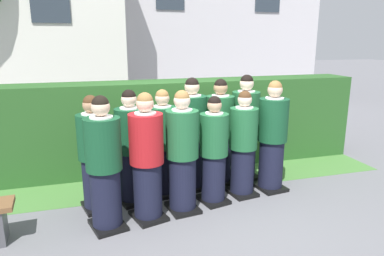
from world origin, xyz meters
The scene contains 15 objects.
ground_plane centered at (0.00, 0.00, 0.00)m, with size 60.00×60.00×0.00m, color slate.
student_front_row_0 centered at (-1.25, -0.26, 0.79)m, with size 0.49×0.57×1.65m.
student_in_red_blazer centered at (-0.72, -0.17, 0.79)m, with size 0.50×0.57×1.65m.
student_front_row_2 centered at (-0.24, -0.07, 0.78)m, with size 0.44×0.52×1.65m.
student_front_row_3 centered at (0.25, 0.05, 0.73)m, with size 0.44×0.53×1.53m.
student_front_row_4 centered at (0.75, 0.17, 0.74)m, with size 0.43×0.50×1.57m.
student_front_row_5 centered at (1.25, 0.24, 0.80)m, with size 0.45×0.56×1.69m.
student_rear_row_0 centered at (-1.35, 0.30, 0.75)m, with size 0.46×0.52×1.58m.
student_rear_row_1 centered at (-0.85, 0.38, 0.77)m, with size 0.47×0.55×1.62m.
student_rear_row_2 centered at (-0.37, 0.51, 0.75)m, with size 0.45×0.54×1.58m.
student_rear_row_3 centered at (0.10, 0.63, 0.82)m, with size 0.47×0.57×1.72m.
student_rear_row_4 centered at (0.58, 0.71, 0.80)m, with size 0.46×0.56×1.68m.
student_rear_row_5 centered at (1.06, 0.80, 0.82)m, with size 0.47×0.55×1.72m.
hedge centered at (0.00, 1.67, 0.78)m, with size 7.00×0.70×1.56m.
lawn_strip centered at (0.00, 0.87, 0.00)m, with size 7.00×0.90×0.01m, color #477A38.
Camera 1 is at (-1.36, -4.38, 2.27)m, focal length 33.21 mm.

